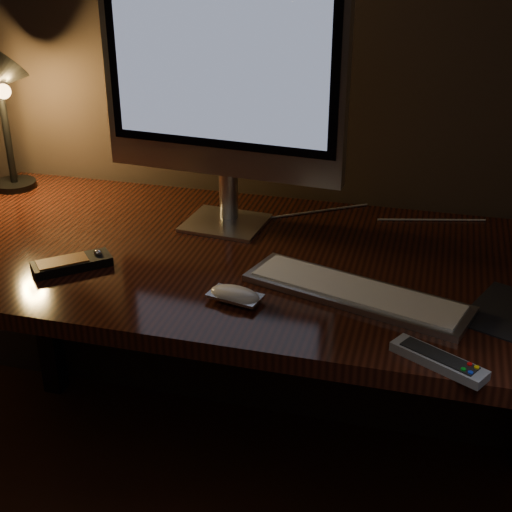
% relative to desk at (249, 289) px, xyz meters
% --- Properties ---
extents(desk, '(1.60, 0.75, 0.75)m').
position_rel_desk_xyz_m(desk, '(0.00, 0.00, 0.00)').
color(desk, black).
rests_on(desk, ground).
extents(monitor, '(0.59, 0.19, 0.62)m').
position_rel_desk_xyz_m(monitor, '(-0.08, 0.08, 0.49)').
color(monitor, silver).
rests_on(monitor, desk).
extents(keyboard, '(0.49, 0.26, 0.02)m').
position_rel_desk_xyz_m(keyboard, '(0.28, -0.20, 0.14)').
color(keyboard, silver).
rests_on(keyboard, desk).
extents(mouse, '(0.12, 0.08, 0.02)m').
position_rel_desk_xyz_m(mouse, '(0.05, -0.28, 0.14)').
color(mouse, white).
rests_on(mouse, desk).
extents(media_remote, '(0.17, 0.16, 0.03)m').
position_rel_desk_xyz_m(media_remote, '(-0.34, -0.23, 0.14)').
color(media_remote, black).
rests_on(media_remote, desk).
extents(tv_remote, '(0.17, 0.12, 0.02)m').
position_rel_desk_xyz_m(tv_remote, '(0.45, -0.41, 0.14)').
color(tv_remote, gray).
rests_on(tv_remote, desk).
extents(papers, '(0.11, 0.07, 0.01)m').
position_rel_desk_xyz_m(papers, '(-0.10, 0.07, 0.13)').
color(papers, white).
rests_on(papers, desk).
extents(desk_lamp, '(0.19, 0.20, 0.40)m').
position_rel_desk_xyz_m(desk_lamp, '(-0.71, 0.15, 0.40)').
color(desk_lamp, black).
rests_on(desk_lamp, desk).
extents(cable, '(0.52, 0.22, 0.00)m').
position_rel_desk_xyz_m(cable, '(0.27, 0.22, 0.13)').
color(cable, white).
rests_on(cable, desk).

